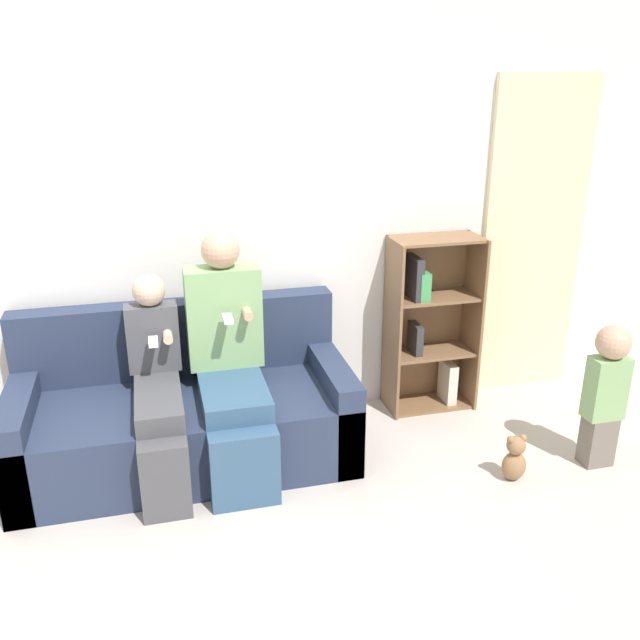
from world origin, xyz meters
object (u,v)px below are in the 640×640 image
couch (185,415)px  child_seated (157,386)px  teddy_bear (515,459)px  bookshelf (429,322)px  toddler_standing (606,389)px  adult_seated (229,354)px

couch → child_seated: bearing=-134.9°
couch → teddy_bear: bearing=-21.4°
child_seated → teddy_bear: 1.97m
child_seated → bookshelf: 1.79m
toddler_standing → teddy_bear: 0.64m
child_seated → toddler_standing: child_seated is taller
teddy_bear → child_seated: bearing=163.9°
toddler_standing → adult_seated: bearing=164.4°
adult_seated → child_seated: (-0.40, -0.05, -0.12)m
couch → adult_seated: size_ratio=1.42×
adult_seated → bookshelf: (1.34, 0.38, -0.09)m
toddler_standing → couch: bearing=164.2°
toddler_standing → bookshelf: 1.15m
child_seated → teddy_bear: size_ratio=3.93×
bookshelf → teddy_bear: size_ratio=4.17×
teddy_bear → couch: bearing=158.6°
child_seated → teddy_bear: child_seated is taller
adult_seated → child_seated: bearing=-172.1°
adult_seated → bookshelf: bearing=15.9°
adult_seated → teddy_bear: adult_seated is taller
bookshelf → couch: bearing=-169.4°
couch → toddler_standing: bearing=-15.8°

